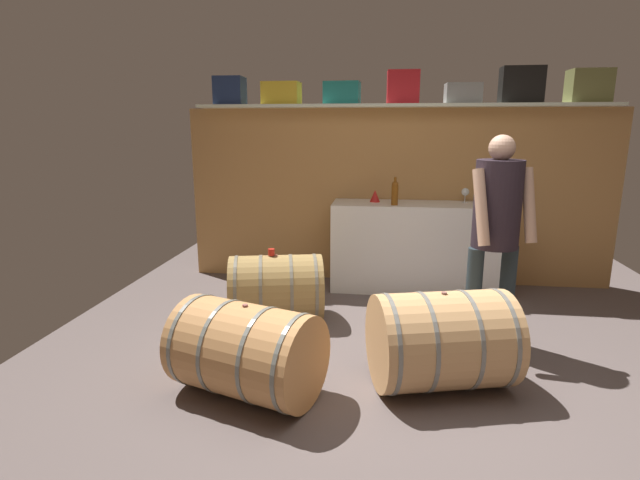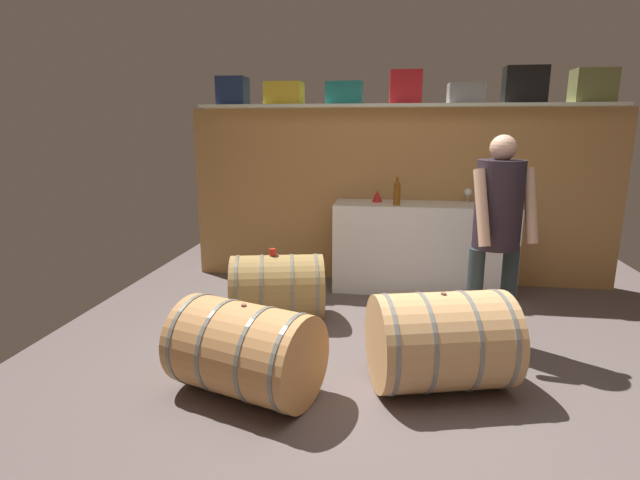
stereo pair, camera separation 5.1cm
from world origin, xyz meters
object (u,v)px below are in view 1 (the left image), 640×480
at_px(wine_bottle_amber, 395,192).
at_px(wine_glass, 465,192).
at_px(toolcase_yellow, 282,93).
at_px(work_cabinet, 420,247).
at_px(toolcase_teal, 342,93).
at_px(toolcase_olive, 589,86).
at_px(winemaker_pouring, 497,220).
at_px(wine_barrel_far, 441,340).
at_px(tasting_cup, 271,252).
at_px(toolcase_grey, 463,93).
at_px(toolcase_navy, 230,91).
at_px(wine_barrel_flank, 247,350).
at_px(red_funnel, 375,196).
at_px(wine_barrel_near, 276,288).
at_px(toolcase_black, 521,85).
at_px(toolcase_red, 403,87).

relative_size(wine_bottle_amber, wine_glass, 1.88).
height_order(toolcase_yellow, work_cabinet, toolcase_yellow).
xyz_separation_m(toolcase_teal, toolcase_olive, (2.46, 0.00, 0.05)).
distance_m(work_cabinet, wine_glass, 0.75).
relative_size(toolcase_teal, winemaker_pouring, 0.22).
height_order(toolcase_olive, wine_barrel_far, toolcase_olive).
bearing_deg(toolcase_olive, tasting_cup, -157.20).
xyz_separation_m(toolcase_grey, tasting_cup, (-1.76, -1.25, -1.43)).
xyz_separation_m(toolcase_navy, wine_bottle_amber, (1.81, -0.32, -1.04)).
xyz_separation_m(wine_barrel_flank, winemaker_pouring, (1.73, 1.00, 0.72)).
height_order(toolcase_teal, red_funnel, toolcase_teal).
bearing_deg(toolcase_grey, wine_barrel_near, -145.35).
relative_size(wine_barrel_flank, tasting_cup, 17.88).
distance_m(wine_bottle_amber, wine_barrel_flank, 2.54).
bearing_deg(tasting_cup, toolcase_teal, 67.74).
relative_size(toolcase_black, work_cabinet, 0.22).
distance_m(toolcase_red, wine_barrel_near, 2.48).
xyz_separation_m(red_funnel, winemaker_pouring, (0.97, -1.42, 0.02)).
distance_m(wine_glass, wine_barrel_flank, 3.13).
distance_m(toolcase_navy, tasting_cup, 2.06).
relative_size(wine_barrel_far, wine_barrel_flank, 0.97).
height_order(toolcase_yellow, red_funnel, toolcase_yellow).
height_order(wine_bottle_amber, wine_barrel_flank, wine_bottle_amber).
xyz_separation_m(toolcase_grey, work_cabinet, (-0.38, -0.18, -1.60)).
height_order(toolcase_red, wine_barrel_near, toolcase_red).
relative_size(toolcase_grey, wine_barrel_near, 0.38).
distance_m(toolcase_grey, work_cabinet, 1.65).
bearing_deg(toolcase_black, wine_bottle_amber, -164.95).
relative_size(toolcase_yellow, tasting_cup, 6.54).
xyz_separation_m(work_cabinet, red_funnel, (-0.50, 0.06, 0.54)).
xyz_separation_m(toolcase_olive, work_cabinet, (-1.59, -0.18, -1.66)).
height_order(toolcase_grey, wine_barrel_flank, toolcase_grey).
distance_m(toolcase_teal, wine_barrel_far, 3.00).
bearing_deg(wine_barrel_near, toolcase_red, 35.53).
bearing_deg(toolcase_teal, toolcase_grey, 4.13).
bearing_deg(wine_glass, toolcase_yellow, 179.01).
xyz_separation_m(toolcase_black, tasting_cup, (-2.33, -1.25, -1.51)).
bearing_deg(toolcase_grey, work_cabinet, -155.78).
distance_m(toolcase_teal, toolcase_red, 0.64).
height_order(red_funnel, wine_barrel_near, red_funnel).
bearing_deg(winemaker_pouring, toolcase_olive, -147.64).
bearing_deg(toolcase_teal, toolcase_red, 4.13).
bearing_deg(toolcase_navy, toolcase_black, -1.85).
distance_m(work_cabinet, wine_bottle_amber, 0.69).
bearing_deg(toolcase_yellow, toolcase_olive, 1.11).
bearing_deg(toolcase_navy, toolcase_yellow, -1.85).
bearing_deg(wine_barrel_flank, wine_glass, 74.85).
relative_size(wine_barrel_flank, winemaker_pouring, 0.64).
bearing_deg(work_cabinet, wine_barrel_far, -89.58).
height_order(wine_bottle_amber, tasting_cup, wine_bottle_amber).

